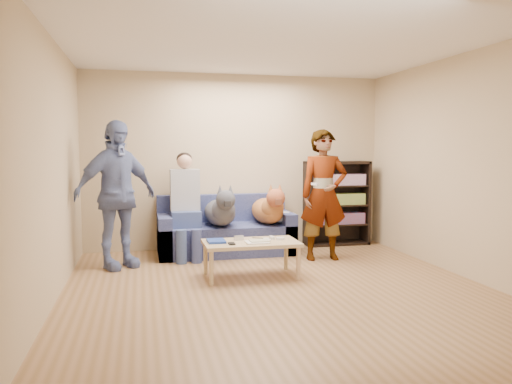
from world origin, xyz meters
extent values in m
plane|color=olive|center=(0.00, 0.00, 0.00)|extent=(5.00, 5.00, 0.00)
plane|color=white|center=(0.00, 0.00, 2.60)|extent=(5.00, 5.00, 0.00)
plane|color=tan|center=(0.00, 2.50, 1.30)|extent=(4.50, 0.00, 4.50)
plane|color=tan|center=(0.00, -2.50, 1.30)|extent=(4.50, 0.00, 4.50)
plane|color=tan|center=(-2.25, 0.00, 1.30)|extent=(0.00, 5.00, 5.00)
plane|color=tan|center=(2.25, 0.00, 1.30)|extent=(0.00, 5.00, 5.00)
ellipsoid|color=#BCBCC1|center=(0.58, 1.97, 0.51)|extent=(0.46, 0.39, 0.16)
imported|color=gray|center=(0.98, 1.38, 0.88)|extent=(0.67, 0.46, 1.75)
imported|color=#7282B7|center=(-1.72, 1.51, 0.93)|extent=(1.16, 0.95, 1.85)
cube|color=white|center=(0.78, 1.18, 1.04)|extent=(0.07, 0.13, 0.03)
cube|color=navy|center=(-0.58, 0.74, 0.43)|extent=(0.20, 0.26, 0.03)
cube|color=white|center=(-0.13, 0.59, 0.43)|extent=(0.26, 0.20, 0.02)
cube|color=#B2AD8E|center=(-0.10, 0.61, 0.44)|extent=(0.22, 0.17, 0.01)
cube|color=#ABABAF|center=(-0.30, 0.81, 0.45)|extent=(0.11, 0.06, 0.05)
cube|color=silver|center=(0.10, 0.79, 0.43)|extent=(0.04, 0.13, 0.03)
cube|color=white|center=(0.18, 0.71, 0.43)|extent=(0.09, 0.06, 0.03)
cylinder|color=silver|center=(0.02, 0.67, 0.43)|extent=(0.07, 0.07, 0.02)
cylinder|color=white|center=(0.02, 0.75, 0.43)|extent=(0.07, 0.07, 0.02)
cylinder|color=orange|center=(-0.20, 0.53, 0.42)|extent=(0.13, 0.06, 0.01)
cylinder|color=black|center=(-0.06, 0.87, 0.42)|extent=(0.13, 0.08, 0.01)
cube|color=black|center=(-0.43, 0.57, 0.43)|extent=(0.07, 0.12, 0.02)
cube|color=#515B93|center=(-0.25, 2.05, 0.21)|extent=(1.90, 0.85, 0.42)
cube|color=#515B93|center=(-0.25, 2.38, 0.62)|extent=(1.90, 0.18, 0.40)
cube|color=#515B93|center=(-1.11, 2.05, 0.29)|extent=(0.18, 0.85, 0.58)
cube|color=#515B93|center=(0.61, 2.05, 0.29)|extent=(0.18, 0.85, 0.58)
cube|color=#414B8F|center=(-0.82, 1.97, 0.53)|extent=(0.40, 0.38, 0.22)
cylinder|color=#404E8E|center=(-0.92, 1.55, 0.21)|extent=(0.14, 0.14, 0.47)
cylinder|color=#3C4785|center=(-0.72, 1.55, 0.21)|extent=(0.14, 0.14, 0.47)
cube|color=#ABACB0|center=(-0.82, 2.07, 0.92)|extent=(0.40, 0.24, 0.58)
sphere|color=tan|center=(-0.82, 2.07, 1.32)|extent=(0.21, 0.21, 0.21)
ellipsoid|color=black|center=(-0.82, 2.10, 1.35)|extent=(0.22, 0.22, 0.19)
ellipsoid|color=#45474E|center=(-0.34, 1.96, 0.60)|extent=(0.42, 0.87, 0.36)
sphere|color=#50515B|center=(-0.34, 1.64, 0.69)|extent=(0.32, 0.32, 0.32)
sphere|color=#46494F|center=(-0.34, 1.46, 0.83)|extent=(0.25, 0.25, 0.25)
cube|color=black|center=(-0.34, 1.34, 0.80)|extent=(0.08, 0.12, 0.07)
cone|color=#51525C|center=(-0.41, 1.49, 0.97)|extent=(0.08, 0.08, 0.12)
cone|color=#51545C|center=(-0.28, 1.49, 0.97)|extent=(0.08, 0.08, 0.12)
cylinder|color=#494A52|center=(-0.34, 2.39, 0.57)|extent=(0.05, 0.28, 0.17)
ellipsoid|color=#B56E37|center=(0.35, 2.01, 0.60)|extent=(0.42, 0.87, 0.36)
sphere|color=#A97933|center=(0.35, 1.71, 0.69)|extent=(0.31, 0.31, 0.31)
sphere|color=#A75633|center=(0.35, 1.55, 0.83)|extent=(0.25, 0.25, 0.25)
cube|color=brown|center=(0.35, 1.43, 0.80)|extent=(0.08, 0.12, 0.07)
cone|color=#AC6334|center=(0.29, 1.57, 0.96)|extent=(0.08, 0.08, 0.12)
cone|color=#A85533|center=(0.42, 1.57, 0.96)|extent=(0.08, 0.08, 0.12)
cylinder|color=#A85433|center=(0.35, 2.40, 0.57)|extent=(0.05, 0.28, 0.17)
cube|color=#D0BB80|center=(-0.18, 0.69, 0.40)|extent=(1.10, 0.60, 0.04)
cylinder|color=tan|center=(-0.68, 0.44, 0.19)|extent=(0.05, 0.05, 0.38)
cylinder|color=tan|center=(0.32, 0.44, 0.19)|extent=(0.05, 0.05, 0.38)
cylinder|color=tan|center=(-0.68, 0.94, 0.19)|extent=(0.05, 0.05, 0.38)
cylinder|color=tan|center=(0.32, 0.94, 0.19)|extent=(0.05, 0.05, 0.38)
cube|color=black|center=(1.07, 2.32, 0.65)|extent=(0.04, 0.34, 1.30)
cube|color=black|center=(2.03, 2.32, 0.65)|extent=(0.04, 0.34, 1.30)
cube|color=black|center=(1.55, 2.32, 1.28)|extent=(1.00, 0.34, 0.04)
cube|color=black|center=(1.55, 2.32, 0.02)|extent=(1.00, 0.34, 0.04)
cube|color=black|center=(1.55, 2.48, 0.65)|extent=(1.00, 0.02, 1.30)
cube|color=black|center=(1.55, 2.32, 0.32)|extent=(0.94, 0.32, 0.03)
cube|color=black|center=(1.55, 2.32, 0.62)|extent=(0.94, 0.32, 0.02)
cube|color=black|center=(1.55, 2.32, 0.92)|extent=(0.94, 0.32, 0.02)
cube|color=#B23333|center=(1.55, 2.30, 0.42)|extent=(0.84, 0.24, 0.17)
cube|color=gold|center=(1.55, 2.30, 0.72)|extent=(0.84, 0.24, 0.17)
cube|color=#994C99|center=(1.55, 2.30, 1.02)|extent=(0.84, 0.24, 0.17)
camera|label=1|loc=(-1.42, -4.90, 1.50)|focal=35.00mm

